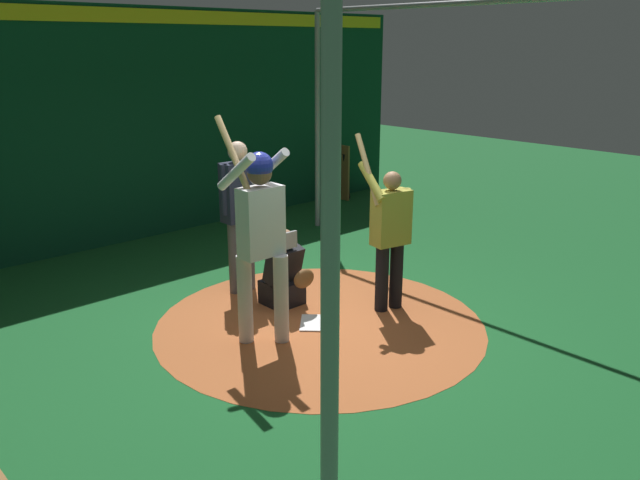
{
  "coord_description": "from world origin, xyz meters",
  "views": [
    {
      "loc": [
        4.65,
        -4.3,
        2.91
      ],
      "look_at": [
        0.0,
        0.0,
        0.95
      ],
      "focal_mm": 35.89,
      "sensor_mm": 36.0,
      "label": 1
    }
  ],
  "objects_px": {
    "umpire": "(240,208)",
    "visitor": "(390,231)",
    "bat_rack": "(339,173)",
    "home_plate": "(320,323)",
    "catcher": "(285,276)",
    "batter": "(260,228)"
  },
  "relations": [
    {
      "from": "catcher",
      "to": "visitor",
      "type": "height_order",
      "value": "visitor"
    },
    {
      "from": "batter",
      "to": "visitor",
      "type": "xyz_separation_m",
      "value": [
        0.31,
        1.55,
        -0.28
      ]
    },
    {
      "from": "batter",
      "to": "home_plate",
      "type": "bearing_deg",
      "value": 82.09
    },
    {
      "from": "umpire",
      "to": "visitor",
      "type": "relative_size",
      "value": 0.93
    },
    {
      "from": "bat_rack",
      "to": "visitor",
      "type": "bearing_deg",
      "value": -38.48
    },
    {
      "from": "batter",
      "to": "bat_rack",
      "type": "xyz_separation_m",
      "value": [
        -3.96,
        4.94,
        -0.7
      ]
    },
    {
      "from": "catcher",
      "to": "batter",
      "type": "bearing_deg",
      "value": -53.13
    },
    {
      "from": "home_plate",
      "to": "bat_rack",
      "type": "distance_m",
      "value": 5.89
    },
    {
      "from": "batter",
      "to": "bat_rack",
      "type": "distance_m",
      "value": 6.37
    },
    {
      "from": "batter",
      "to": "catcher",
      "type": "distance_m",
      "value": 1.28
    },
    {
      "from": "bat_rack",
      "to": "home_plate",
      "type": "bearing_deg",
      "value": -46.32
    },
    {
      "from": "batter",
      "to": "visitor",
      "type": "relative_size",
      "value": 1.14
    },
    {
      "from": "batter",
      "to": "visitor",
      "type": "height_order",
      "value": "batter"
    },
    {
      "from": "batter",
      "to": "visitor",
      "type": "distance_m",
      "value": 1.61
    },
    {
      "from": "catcher",
      "to": "umpire",
      "type": "bearing_deg",
      "value": -172.33
    },
    {
      "from": "bat_rack",
      "to": "umpire",
      "type": "bearing_deg",
      "value": -57.84
    },
    {
      "from": "visitor",
      "to": "bat_rack",
      "type": "height_order",
      "value": "visitor"
    },
    {
      "from": "visitor",
      "to": "home_plate",
      "type": "bearing_deg",
      "value": -91.74
    },
    {
      "from": "home_plate",
      "to": "bat_rack",
      "type": "height_order",
      "value": "bat_rack"
    },
    {
      "from": "visitor",
      "to": "batter",
      "type": "bearing_deg",
      "value": -89.17
    },
    {
      "from": "home_plate",
      "to": "umpire",
      "type": "xyz_separation_m",
      "value": [
        -1.37,
        -0.03,
        1.02
      ]
    },
    {
      "from": "catcher",
      "to": "umpire",
      "type": "distance_m",
      "value": 0.98
    }
  ]
}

